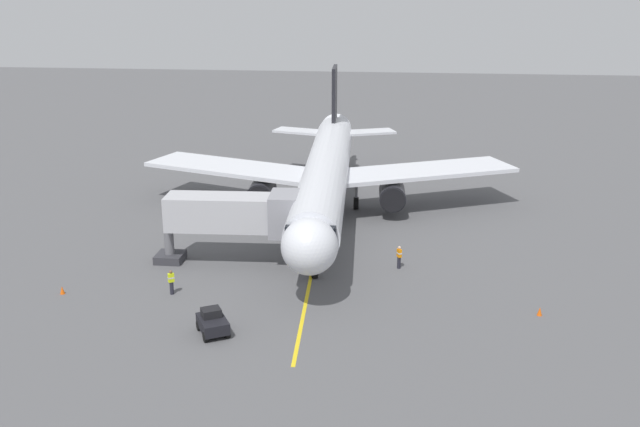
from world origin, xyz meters
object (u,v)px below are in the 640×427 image
at_px(airplane, 326,174).
at_px(safety_cone_nose_right, 62,290).
at_px(tug_near_nose, 213,323).
at_px(safety_cone_nose_left, 540,311).
at_px(jet_bridge, 244,215).
at_px(ground_crew_wing_walker, 399,257).
at_px(ground_crew_marshaller, 171,282).

relative_size(airplane, safety_cone_nose_right, 73.32).
relative_size(tug_near_nose, safety_cone_nose_right, 4.98).
relative_size(safety_cone_nose_left, safety_cone_nose_right, 1.00).
relative_size(airplane, jet_bridge, 3.52).
bearing_deg(safety_cone_nose_left, ground_crew_wing_walker, -37.89).
xyz_separation_m(tug_near_nose, safety_cone_nose_left, (-19.64, -4.72, -0.43)).
bearing_deg(jet_bridge, safety_cone_nose_right, 32.26).
bearing_deg(airplane, ground_crew_marshaller, 64.40).
bearing_deg(ground_crew_wing_walker, safety_cone_nose_right, 17.80).
xyz_separation_m(safety_cone_nose_left, safety_cone_nose_right, (31.09, 0.28, 0.00)).
bearing_deg(ground_crew_marshaller, safety_cone_nose_left, 178.75).
relative_size(jet_bridge, tug_near_nose, 4.19).
distance_m(tug_near_nose, safety_cone_nose_right, 12.28).
relative_size(airplane, ground_crew_wing_walker, 23.58).
relative_size(jet_bridge, ground_crew_marshaller, 6.71).
xyz_separation_m(jet_bridge, ground_crew_marshaller, (3.65, 6.10, -2.88)).
bearing_deg(safety_cone_nose_left, tug_near_nose, 13.52).
bearing_deg(safety_cone_nose_right, ground_crew_marshaller, -173.73).
height_order(ground_crew_marshaller, tug_near_nose, ground_crew_marshaller).
relative_size(jet_bridge, safety_cone_nose_left, 20.85).
xyz_separation_m(ground_crew_wing_walker, safety_cone_nose_right, (22.26, 7.15, -0.61)).
bearing_deg(jet_bridge, tug_near_nose, 92.59).
bearing_deg(jet_bridge, ground_crew_wing_walker, -178.76).
height_order(ground_crew_marshaller, safety_cone_nose_right, ground_crew_marshaller).
xyz_separation_m(airplane, safety_cone_nose_right, (15.73, 18.44, -3.73)).
height_order(airplane, tug_near_nose, airplane).
height_order(ground_crew_marshaller, ground_crew_wing_walker, same).
bearing_deg(ground_crew_wing_walker, tug_near_nose, 46.98).
bearing_deg(ground_crew_wing_walker, ground_crew_marshaller, 22.96).
distance_m(jet_bridge, ground_crew_wing_walker, 11.69).
bearing_deg(safety_cone_nose_left, jet_bridge, -18.19).
xyz_separation_m(ground_crew_wing_walker, tug_near_nose, (10.82, 11.59, -0.18)).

